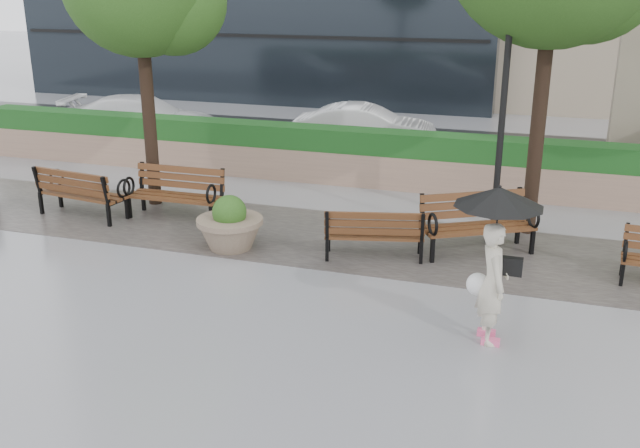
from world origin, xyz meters
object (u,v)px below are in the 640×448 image
(planter_left, at_px, (230,228))
(car_right, at_px, (366,128))
(lamppost, at_px, (500,150))
(car_left, at_px, (143,119))
(pedestrian, at_px, (495,250))
(bench_1, at_px, (176,204))
(bench_2, at_px, (374,243))
(bench_3, at_px, (477,236))
(bench_0, at_px, (83,203))

(planter_left, distance_m, car_right, 8.54)
(lamppost, relative_size, car_left, 0.85)
(car_right, relative_size, pedestrian, 1.87)
(bench_1, height_order, bench_2, bench_1)
(bench_1, distance_m, bench_2, 4.58)
(planter_left, distance_m, lamppost, 5.17)
(bench_2, bearing_deg, car_right, -88.23)
(bench_3, distance_m, planter_left, 4.54)
(car_left, bearing_deg, pedestrian, -144.30)
(car_right, bearing_deg, bench_3, -159.32)
(planter_left, bearing_deg, bench_1, 145.42)
(bench_0, relative_size, pedestrian, 0.94)
(bench_2, xyz_separation_m, car_right, (-2.31, 8.16, 0.40))
(bench_2, relative_size, bench_3, 0.87)
(bench_2, distance_m, lamppost, 2.90)
(lamppost, bearing_deg, pedestrian, -85.58)
(pedestrian, bearing_deg, bench_0, 53.81)
(bench_1, relative_size, bench_3, 0.93)
(bench_2, relative_size, lamppost, 0.45)
(bench_0, distance_m, car_right, 8.80)
(bench_1, bearing_deg, bench_3, -1.16)
(bench_0, bearing_deg, car_right, -109.91)
(lamppost, xyz_separation_m, pedestrian, (0.31, -4.00, -0.46))
(lamppost, distance_m, pedestrian, 4.04)
(bench_1, bearing_deg, lamppost, 4.89)
(planter_left, xyz_separation_m, car_right, (0.35, 8.53, 0.27))
(bench_3, xyz_separation_m, car_left, (-10.94, 6.59, 0.37))
(planter_left, height_order, car_left, car_left)
(bench_1, relative_size, lamppost, 0.49)
(bench_0, xyz_separation_m, bench_3, (8.13, 0.45, 0.01))
(pedestrian, bearing_deg, lamppost, -13.46)
(planter_left, relative_size, car_right, 0.30)
(bench_2, height_order, lamppost, lamppost)
(car_left, relative_size, car_right, 1.16)
(bench_2, bearing_deg, bench_3, -168.16)
(bench_0, height_order, bench_3, bench_3)
(bench_1, xyz_separation_m, pedestrian, (6.75, -3.38, 1.02))
(planter_left, relative_size, car_left, 0.26)
(bench_1, height_order, planter_left, bench_1)
(car_left, height_order, pedestrian, pedestrian)
(pedestrian, bearing_deg, bench_2, 24.41)
(bench_1, distance_m, car_right, 7.59)
(car_left, distance_m, pedestrian, 15.18)
(bench_1, bearing_deg, car_right, 72.66)
(car_left, bearing_deg, planter_left, -153.40)
(planter_left, xyz_separation_m, pedestrian, (4.92, -2.12, 0.93))
(planter_left, height_order, pedestrian, pedestrian)
(bench_2, relative_size, car_right, 0.45)
(bench_3, height_order, lamppost, lamppost)
(car_right, bearing_deg, pedestrian, -164.89)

